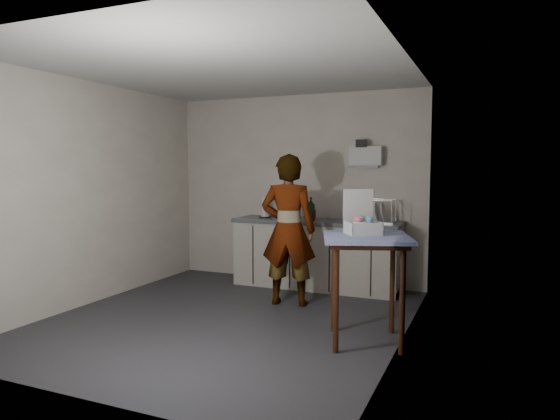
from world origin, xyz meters
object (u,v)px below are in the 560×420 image
at_px(kitchen_counter, 317,256).
at_px(dish_rack, 378,217).
at_px(side_table, 366,250).
at_px(soap_bottle, 311,209).
at_px(dark_bottle, 298,209).
at_px(standing_man, 288,230).
at_px(bakery_box, 362,224).
at_px(soda_can, 313,214).
at_px(paper_towel, 265,207).

xyz_separation_m(kitchen_counter, dish_rack, (0.81, -0.01, 0.55)).
xyz_separation_m(side_table, soap_bottle, (-1.14, 1.71, 0.20)).
distance_m(soap_bottle, dark_bottle, 0.25).
xyz_separation_m(side_table, standing_man, (-1.14, 0.91, 0.02)).
bearing_deg(dish_rack, bakery_box, -82.51).
distance_m(side_table, soda_can, 2.17).
xyz_separation_m(soda_can, dark_bottle, (-0.22, -0.02, 0.07)).
relative_size(side_table, dish_rack, 2.33).
bearing_deg(paper_towel, kitchen_counter, 0.73).
xyz_separation_m(standing_man, dish_rack, (0.85, 0.90, 0.10)).
bearing_deg(soap_bottle, standing_man, -89.38).
bearing_deg(bakery_box, standing_man, 110.67).
distance_m(kitchen_counter, soda_can, 0.55).
bearing_deg(standing_man, soap_bottle, -100.22).
height_order(kitchen_counter, standing_man, standing_man).
bearing_deg(soap_bottle, side_table, -56.13).
relative_size(side_table, standing_man, 0.56).
bearing_deg(dark_bottle, standing_man, -75.43).
height_order(dark_bottle, bakery_box, bakery_box).
bearing_deg(dark_bottle, dish_rack, 0.01).
height_order(standing_man, dish_rack, standing_man).
height_order(standing_man, soda_can, standing_man).
bearing_deg(kitchen_counter, standing_man, -92.28).
relative_size(soda_can, dish_rack, 0.31).
height_order(soap_bottle, dish_rack, soap_bottle).
relative_size(side_table, bakery_box, 2.41).
bearing_deg(soap_bottle, dark_bottle, 155.35).
bearing_deg(soda_can, side_table, -57.79).
bearing_deg(soap_bottle, paper_towel, 172.00).
distance_m(soap_bottle, soda_can, 0.15).
bearing_deg(side_table, paper_towel, 116.59).
distance_m(side_table, soap_bottle, 2.06).
distance_m(kitchen_counter, dark_bottle, 0.67).
bearing_deg(soda_can, dark_bottle, -173.99).
height_order(soap_bottle, bakery_box, bakery_box).
bearing_deg(bakery_box, kitchen_counter, 89.02).
bearing_deg(bakery_box, soda_can, 90.06).
relative_size(standing_man, bakery_box, 4.27).
distance_m(standing_man, dish_rack, 1.24).
relative_size(paper_towel, dish_rack, 0.70).
distance_m(standing_man, soda_can, 0.93).
bearing_deg(soda_can, paper_towel, -177.78).
bearing_deg(bakery_box, paper_towel, 104.22).
relative_size(soap_bottle, paper_towel, 1.03).
bearing_deg(bakery_box, dish_rack, 65.55).
height_order(kitchen_counter, dish_rack, dish_rack).
xyz_separation_m(standing_man, soap_bottle, (-0.01, 0.80, 0.18)).
height_order(soda_can, dark_bottle, dark_bottle).
bearing_deg(side_table, dark_bottle, 108.00).
distance_m(paper_towel, dish_rack, 1.56).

